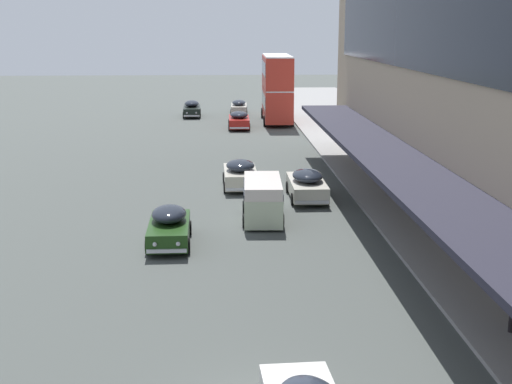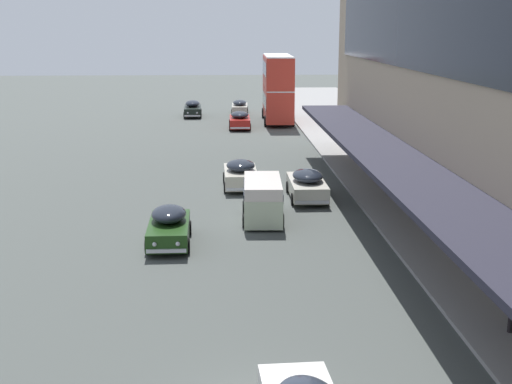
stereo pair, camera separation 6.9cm
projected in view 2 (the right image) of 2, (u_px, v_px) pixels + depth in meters
name	position (u px, v px, depth m)	size (l,w,h in m)	color
transit_bus_kerbside_front	(278.00, 86.00, 67.50)	(2.94, 9.49, 6.32)	#B13025
sedan_oncoming_rear	(169.00, 226.00, 30.12)	(1.86, 4.43, 1.58)	#1D3E14
sedan_far_back	(241.00, 174.00, 40.49)	(2.00, 4.31, 1.64)	beige
sedan_oncoming_front	(307.00, 184.00, 37.90)	(1.95, 4.77, 1.62)	beige
sedan_lead_mid	(193.00, 109.00, 72.40)	(1.87, 4.97, 1.61)	black
sedan_second_mid	(240.00, 107.00, 74.60)	(1.87, 5.05, 1.46)	beige
sedan_trailing_mid	(240.00, 120.00, 63.89)	(1.97, 4.84, 1.55)	#A51E19
vw_van	(263.00, 197.00, 33.79)	(2.02, 4.61, 1.96)	beige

